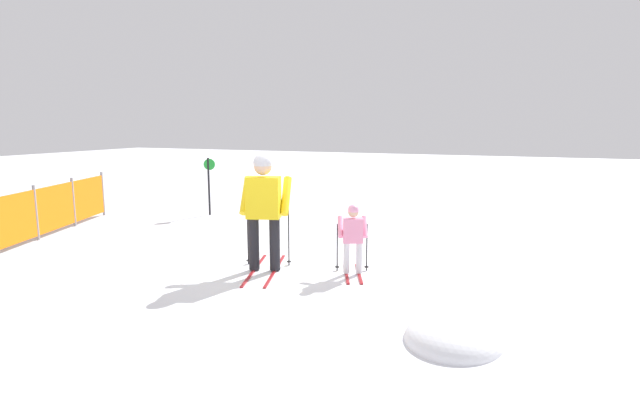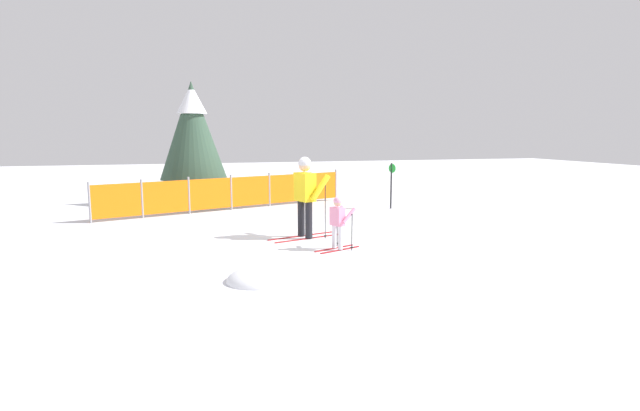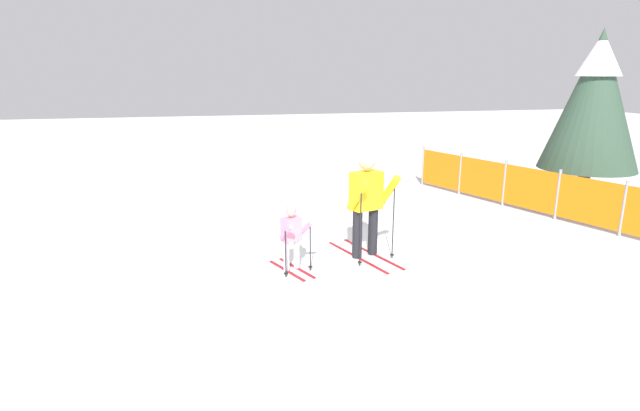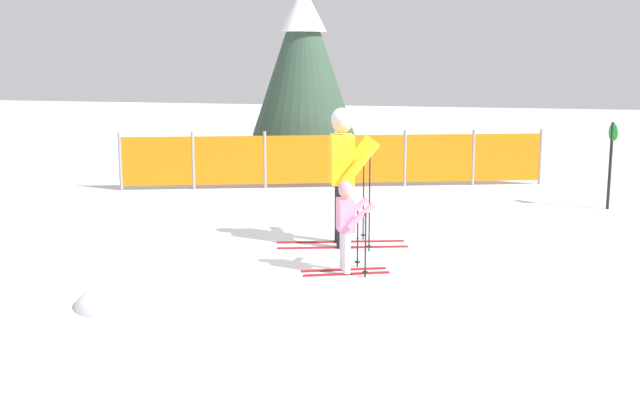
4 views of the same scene
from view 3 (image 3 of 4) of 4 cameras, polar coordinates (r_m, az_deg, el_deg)
The scene contains 6 objects.
ground_plane at distance 8.50m, azimuth 5.68°, elevation -6.07°, with size 60.00×60.00×0.00m, color white.
skier_adult at distance 8.29m, azimuth 5.38°, elevation 1.23°, with size 1.75×0.94×1.82m.
skier_child at distance 7.78m, azimuth -3.24°, elevation -3.15°, with size 1.02×0.63×1.07m.
safety_fence at distance 11.67m, azimuth 25.53°, elevation 1.12°, with size 7.65×2.74×1.08m.
conifer_far at distance 13.19m, azimuth 28.91°, elevation 10.69°, with size 2.16×2.16×4.01m.
snow_mound at distance 9.59m, azimuth -15.46°, elevation -4.09°, with size 1.23×1.04×0.49m, color white.
Camera 3 is at (7.50, -2.62, 3.04)m, focal length 28.00 mm.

